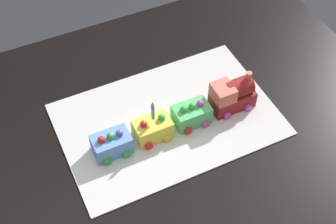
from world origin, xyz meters
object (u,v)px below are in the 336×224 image
cake_locomotive (232,95)px  dining_table (160,151)px  birthday_candle (153,110)px  cake_car_hopper_mint_green (191,114)px  cake_car_flatbed_lemon (153,129)px  cake_car_gondola_sky_blue (112,144)px

cake_locomotive → dining_table: bearing=-4.4°
birthday_candle → dining_table: bearing=-145.9°
dining_table → cake_locomotive: (-0.22, 0.02, 0.16)m
dining_table → cake_car_hopper_mint_green: bearing=169.4°
cake_car_flatbed_lemon → cake_car_gondola_sky_blue: same height
cake_locomotive → cake_car_gondola_sky_blue: 0.37m
cake_car_hopper_mint_green → cake_car_gondola_sky_blue: 0.24m
cake_locomotive → cake_car_hopper_mint_green: cake_locomotive is taller
dining_table → cake_locomotive: cake_locomotive is taller
cake_locomotive → birthday_candle: (0.24, 0.00, 0.06)m
cake_locomotive → cake_car_gondola_sky_blue: bearing=0.0°
dining_table → cake_locomotive: size_ratio=10.00×
cake_locomotive → cake_car_gondola_sky_blue: size_ratio=1.40×
cake_locomotive → birthday_candle: birthday_candle is taller
cake_locomotive → cake_car_flatbed_lemon: size_ratio=1.40×
cake_car_hopper_mint_green → cake_car_flatbed_lemon: (0.12, 0.00, -0.00)m
cake_locomotive → birthday_candle: bearing=0.0°
cake_car_hopper_mint_green → cake_car_flatbed_lemon: 0.12m
dining_table → birthday_candle: size_ratio=21.18×
cake_car_hopper_mint_green → birthday_candle: size_ratio=1.51×
cake_car_hopper_mint_green → birthday_candle: 0.14m
dining_table → cake_car_flatbed_lemon: cake_car_flatbed_lemon is taller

